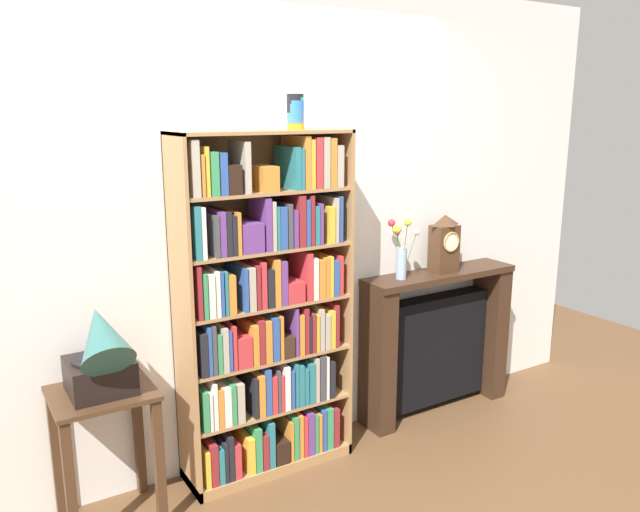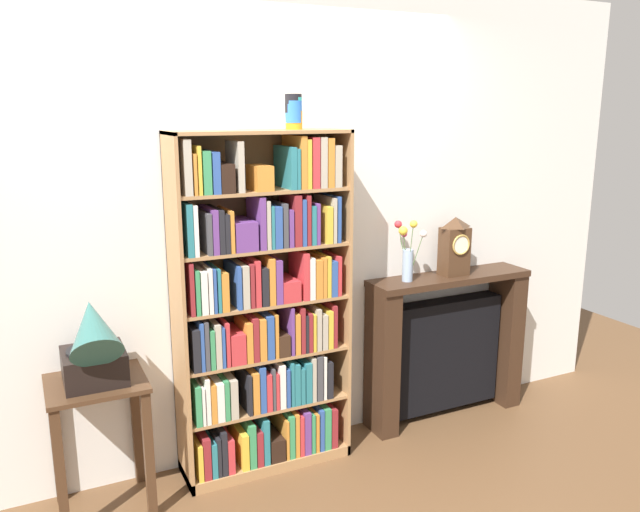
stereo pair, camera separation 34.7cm
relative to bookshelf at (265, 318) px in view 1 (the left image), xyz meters
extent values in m
cube|color=brown|center=(0.00, -0.07, -0.89)|extent=(7.81, 6.40, 0.02)
cube|color=silver|center=(0.19, 0.20, 0.45)|extent=(4.81, 0.08, 2.66)
cube|color=#A87A4C|center=(-0.45, 0.01, 0.05)|extent=(0.02, 0.31, 1.86)
cube|color=#A87A4C|center=(0.46, 0.01, 0.05)|extent=(0.02, 0.31, 1.86)
cube|color=brown|center=(0.00, 0.16, 0.05)|extent=(0.93, 0.01, 1.86)
cube|color=#A87A4C|center=(0.00, 0.01, 0.97)|extent=(0.93, 0.31, 0.02)
cube|color=#A87A4C|center=(0.00, 0.01, -0.85)|extent=(0.93, 0.31, 0.06)
cube|color=gold|center=(-0.40, -0.03, -0.72)|extent=(0.02, 0.20, 0.20)
cube|color=maroon|center=(-0.37, -0.03, -0.70)|extent=(0.04, 0.21, 0.23)
cube|color=teal|center=(-0.33, -0.02, -0.72)|extent=(0.03, 0.23, 0.20)
cube|color=black|center=(-0.30, 0.00, -0.71)|extent=(0.02, 0.26, 0.22)
cube|color=black|center=(-0.27, -0.01, -0.69)|extent=(0.03, 0.25, 0.25)
cube|color=#C63338|center=(-0.24, -0.03, -0.72)|extent=(0.04, 0.21, 0.20)
cube|color=gold|center=(-0.16, 0.00, -0.71)|extent=(0.04, 0.26, 0.20)
cube|color=#388E56|center=(-0.12, -0.01, -0.69)|extent=(0.04, 0.25, 0.25)
cube|color=maroon|center=(-0.08, -0.02, -0.72)|extent=(0.04, 0.22, 0.20)
cube|color=teal|center=(-0.04, -0.01, -0.69)|extent=(0.03, 0.25, 0.26)
cube|color=black|center=(0.03, -0.02, -0.75)|extent=(0.08, 0.22, 0.13)
cube|color=orange|center=(0.09, -0.01, -0.70)|extent=(0.02, 0.25, 0.23)
cube|color=#388E56|center=(0.11, -0.02, -0.69)|extent=(0.03, 0.23, 0.25)
cube|color=orange|center=(0.14, -0.01, -0.69)|extent=(0.02, 0.25, 0.26)
cube|color=#C63338|center=(0.17, -0.01, -0.70)|extent=(0.02, 0.26, 0.24)
cube|color=#663884|center=(0.21, -0.02, -0.69)|extent=(0.04, 0.23, 0.25)
cube|color=#388E56|center=(0.24, -0.01, -0.70)|extent=(0.02, 0.26, 0.23)
cube|color=orange|center=(0.27, -0.03, -0.70)|extent=(0.02, 0.20, 0.23)
cube|color=#2D519E|center=(0.30, -0.02, -0.69)|extent=(0.02, 0.23, 0.25)
cube|color=#388E56|center=(0.33, -0.03, -0.69)|extent=(0.04, 0.21, 0.25)
cube|color=maroon|center=(0.38, -0.02, -0.70)|extent=(0.04, 0.23, 0.24)
cube|color=#A87A4C|center=(0.00, 0.01, -0.51)|extent=(0.90, 0.29, 0.02)
cube|color=#388E56|center=(-0.40, -0.03, -0.39)|extent=(0.03, 0.21, 0.22)
cube|color=white|center=(-0.38, -0.03, -0.40)|extent=(0.02, 0.22, 0.21)
cube|color=white|center=(-0.35, -0.03, -0.38)|extent=(0.02, 0.21, 0.25)
cube|color=orange|center=(-0.32, -0.03, -0.40)|extent=(0.03, 0.21, 0.21)
cube|color=white|center=(-0.29, -0.03, -0.40)|extent=(0.04, 0.21, 0.21)
cube|color=#388E56|center=(-0.25, -0.02, -0.39)|extent=(0.03, 0.23, 0.22)
cube|color=#B2A893|center=(-0.21, -0.01, -0.39)|extent=(0.04, 0.25, 0.22)
cube|color=black|center=(-0.12, -0.01, -0.39)|extent=(0.02, 0.24, 0.22)
cube|color=orange|center=(-0.09, -0.01, -0.39)|extent=(0.04, 0.24, 0.23)
cube|color=#2D519E|center=(-0.05, -0.02, -0.37)|extent=(0.03, 0.22, 0.26)
cube|color=#C63338|center=(-0.02, -0.02, -0.40)|extent=(0.03, 0.23, 0.21)
cube|color=#424247|center=(0.01, 0.00, -0.38)|extent=(0.02, 0.27, 0.24)
cube|color=#C63338|center=(0.03, -0.03, -0.40)|extent=(0.02, 0.21, 0.21)
cube|color=white|center=(0.06, -0.03, -0.38)|extent=(0.03, 0.20, 0.25)
cube|color=#2D519E|center=(0.09, -0.01, -0.39)|extent=(0.02, 0.26, 0.22)
cube|color=teal|center=(0.12, -0.01, -0.38)|extent=(0.02, 0.26, 0.25)
cube|color=teal|center=(0.15, -0.03, -0.38)|extent=(0.03, 0.21, 0.24)
cube|color=teal|center=(0.18, -0.01, -0.40)|extent=(0.02, 0.25, 0.21)
cube|color=teal|center=(0.22, -0.01, -0.39)|extent=(0.04, 0.25, 0.23)
cube|color=#B2A893|center=(0.25, -0.02, -0.37)|extent=(0.02, 0.22, 0.26)
cube|color=#424247|center=(0.28, -0.01, -0.37)|extent=(0.03, 0.25, 0.26)
cube|color=white|center=(0.31, -0.01, -0.38)|extent=(0.02, 0.25, 0.25)
cube|color=black|center=(0.35, -0.01, -0.39)|extent=(0.03, 0.24, 0.21)
cube|color=#A87A4C|center=(0.00, 0.01, -0.21)|extent=(0.90, 0.29, 0.02)
cube|color=black|center=(-0.40, -0.01, -0.09)|extent=(0.04, 0.25, 0.22)
cube|color=#2D519E|center=(-0.37, -0.02, -0.08)|extent=(0.02, 0.24, 0.25)
cube|color=#424247|center=(-0.34, -0.02, -0.08)|extent=(0.02, 0.24, 0.26)
cube|color=#388E56|center=(-0.32, -0.03, -0.10)|extent=(0.02, 0.22, 0.21)
cube|color=#B2A893|center=(-0.29, -0.03, -0.09)|extent=(0.03, 0.20, 0.23)
cube|color=#2D519E|center=(-0.26, -0.01, -0.10)|extent=(0.02, 0.24, 0.21)
cube|color=#C63338|center=(-0.24, -0.01, -0.09)|extent=(0.02, 0.24, 0.23)
cube|color=#C63338|center=(-0.18, -0.02, -0.12)|extent=(0.08, 0.22, 0.16)
cube|color=orange|center=(-0.12, -0.03, -0.10)|extent=(0.03, 0.21, 0.22)
cube|color=maroon|center=(-0.08, 0.00, -0.09)|extent=(0.03, 0.26, 0.24)
cube|color=orange|center=(-0.05, -0.03, -0.09)|extent=(0.04, 0.21, 0.23)
cube|color=#2D519E|center=(0.00, -0.03, -0.09)|extent=(0.04, 0.21, 0.24)
cube|color=orange|center=(0.03, -0.02, -0.08)|extent=(0.02, 0.24, 0.24)
cube|color=#382316|center=(0.07, -0.02, -0.15)|extent=(0.06, 0.23, 0.12)
cube|color=#663884|center=(0.12, -0.03, -0.07)|extent=(0.02, 0.21, 0.27)
cube|color=orange|center=(0.15, -0.01, -0.09)|extent=(0.03, 0.25, 0.23)
cube|color=maroon|center=(0.18, -0.01, -0.08)|extent=(0.02, 0.25, 0.26)
cube|color=black|center=(0.21, -0.03, -0.10)|extent=(0.02, 0.21, 0.21)
cube|color=maroon|center=(0.23, -0.01, -0.10)|extent=(0.02, 0.25, 0.22)
cube|color=gold|center=(0.25, -0.02, -0.10)|extent=(0.02, 0.23, 0.21)
cube|color=#B2A893|center=(0.28, -0.01, -0.09)|extent=(0.03, 0.24, 0.24)
cube|color=#B2A893|center=(0.31, -0.02, -0.11)|extent=(0.03, 0.22, 0.20)
cube|color=gold|center=(0.35, -0.03, -0.10)|extent=(0.03, 0.21, 0.22)
cube|color=maroon|center=(0.38, -0.01, -0.08)|extent=(0.02, 0.24, 0.24)
cube|color=#A87A4C|center=(0.00, 0.01, 0.08)|extent=(0.90, 0.29, 0.02)
cube|color=maroon|center=(-0.41, -0.01, 0.23)|extent=(0.02, 0.24, 0.27)
cube|color=#388E56|center=(-0.38, 0.00, 0.21)|extent=(0.02, 0.26, 0.23)
cube|color=white|center=(-0.35, -0.01, 0.20)|extent=(0.03, 0.25, 0.22)
cube|color=white|center=(-0.31, 0.00, 0.21)|extent=(0.02, 0.27, 0.23)
cube|color=#2D519E|center=(-0.29, -0.03, 0.21)|extent=(0.02, 0.20, 0.23)
cube|color=teal|center=(-0.27, 0.00, 0.20)|extent=(0.02, 0.26, 0.22)
cube|color=orange|center=(-0.24, -0.03, 0.19)|extent=(0.04, 0.21, 0.20)
cube|color=#2D519E|center=(-0.16, -0.01, 0.20)|extent=(0.02, 0.25, 0.23)
cube|color=#B2A893|center=(-0.13, 0.00, 0.20)|extent=(0.04, 0.26, 0.22)
cube|color=maroon|center=(-0.10, -0.01, 0.21)|extent=(0.02, 0.26, 0.23)
cube|color=#C63338|center=(-0.07, -0.01, 0.21)|extent=(0.03, 0.26, 0.24)
cube|color=black|center=(-0.03, -0.03, 0.19)|extent=(0.04, 0.21, 0.20)
cube|color=orange|center=(0.01, 0.00, 0.22)|extent=(0.03, 0.27, 0.25)
cube|color=#663884|center=(0.05, -0.01, 0.21)|extent=(0.04, 0.24, 0.23)
cube|color=#C63338|center=(0.12, -0.03, 0.15)|extent=(0.10, 0.21, 0.11)
cube|color=#C63338|center=(0.20, -0.03, 0.22)|extent=(0.03, 0.21, 0.26)
cube|color=white|center=(0.24, -0.02, 0.21)|extent=(0.03, 0.23, 0.23)
cube|color=orange|center=(0.28, -0.01, 0.20)|extent=(0.04, 0.26, 0.21)
cube|color=orange|center=(0.31, 0.00, 0.20)|extent=(0.02, 0.26, 0.22)
cube|color=gold|center=(0.34, -0.02, 0.20)|extent=(0.02, 0.22, 0.23)
cube|color=#2D519E|center=(0.37, -0.03, 0.19)|extent=(0.04, 0.20, 0.20)
cube|color=#C63338|center=(0.40, -0.03, 0.20)|extent=(0.02, 0.20, 0.22)
cube|color=#A87A4C|center=(0.00, 0.01, 0.38)|extent=(0.90, 0.29, 0.02)
cube|color=teal|center=(-0.40, -0.01, 0.52)|extent=(0.03, 0.24, 0.26)
cube|color=white|center=(-0.37, -0.02, 0.51)|extent=(0.02, 0.22, 0.25)
cube|color=#424247|center=(-0.31, -0.02, 0.49)|extent=(0.02, 0.23, 0.21)
cube|color=#663884|center=(-0.28, -0.01, 0.50)|extent=(0.03, 0.25, 0.22)
cube|color=black|center=(-0.25, -0.01, 0.50)|extent=(0.03, 0.26, 0.22)
cube|color=black|center=(-0.22, -0.03, 0.49)|extent=(0.02, 0.21, 0.20)
cube|color=orange|center=(-0.19, -0.02, 0.49)|extent=(0.02, 0.23, 0.21)
cube|color=#663884|center=(-0.12, -0.01, 0.46)|extent=(0.12, 0.24, 0.15)
cube|color=#663884|center=(-0.03, -0.03, 0.52)|extent=(0.03, 0.21, 0.27)
cube|color=#B2A893|center=(0.00, -0.01, 0.51)|extent=(0.02, 0.25, 0.25)
cube|color=teal|center=(0.02, -0.02, 0.50)|extent=(0.02, 0.24, 0.22)
cube|color=#2D519E|center=(0.05, -0.01, 0.50)|extent=(0.04, 0.25, 0.22)
cube|color=#424247|center=(0.09, -0.01, 0.50)|extent=(0.03, 0.25, 0.23)
cube|color=#663884|center=(0.12, -0.01, 0.49)|extent=(0.02, 0.26, 0.20)
cube|color=maroon|center=(0.16, -0.02, 0.52)|extent=(0.04, 0.22, 0.27)
cube|color=#2D519E|center=(0.19, -0.02, 0.51)|extent=(0.02, 0.22, 0.24)
cube|color=maroon|center=(0.22, -0.03, 0.52)|extent=(0.02, 0.20, 0.26)
cube|color=teal|center=(0.25, -0.02, 0.49)|extent=(0.02, 0.23, 0.21)
cube|color=#663884|center=(0.27, -0.01, 0.50)|extent=(0.02, 0.26, 0.22)
cube|color=gold|center=(0.34, -0.02, 0.49)|extent=(0.03, 0.23, 0.20)
cube|color=#B2A893|center=(0.37, -0.01, 0.51)|extent=(0.02, 0.25, 0.24)
cube|color=#2D519E|center=(0.40, -0.01, 0.51)|extent=(0.02, 0.25, 0.25)
cube|color=#A87A4C|center=(0.00, 0.01, 0.68)|extent=(0.90, 0.29, 0.02)
cube|color=#B2A893|center=(-0.40, -0.01, 0.82)|extent=(0.04, 0.24, 0.26)
cube|color=orange|center=(-0.36, -0.03, 0.78)|extent=(0.02, 0.22, 0.20)
cube|color=gold|center=(-0.34, -0.01, 0.80)|extent=(0.02, 0.24, 0.23)
cube|color=#388E56|center=(-0.31, -0.02, 0.79)|extent=(0.04, 0.24, 0.21)
cube|color=#2D519E|center=(-0.26, -0.01, 0.79)|extent=(0.04, 0.25, 0.20)
cube|color=black|center=(-0.21, -0.01, 0.76)|extent=(0.07, 0.24, 0.14)
cube|color=#B2A893|center=(-0.14, -0.03, 0.81)|extent=(0.03, 0.21, 0.25)
cube|color=orange|center=(-0.02, -0.05, 0.75)|extent=(0.09, 0.17, 0.13)
cube|color=teal|center=(0.14, -0.01, 0.79)|extent=(0.03, 0.24, 0.21)
cube|color=teal|center=(0.16, -0.03, 0.79)|extent=(0.02, 0.21, 0.21)
cube|color=orange|center=(0.19, 0.00, 0.82)|extent=(0.03, 0.26, 0.27)
cube|color=gold|center=(0.22, 0.00, 0.81)|extent=(0.02, 0.26, 0.25)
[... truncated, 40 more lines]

